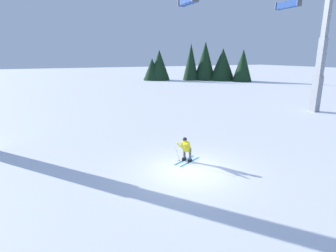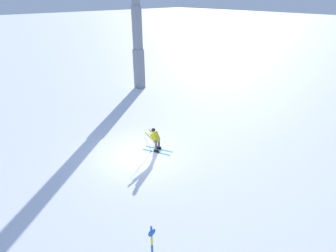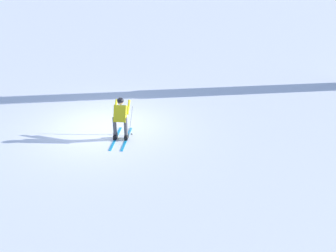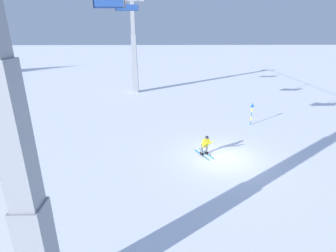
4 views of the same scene
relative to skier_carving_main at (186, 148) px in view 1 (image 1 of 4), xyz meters
The scene contains 6 objects.
ground_plane 1.43m from the skier_carving_main, 107.61° to the right, with size 260.00×260.00×0.00m, color white.
skier_carving_main is the anchor object (origin of this frame).
lift_tower_far 20.62m from the skier_carving_main, 18.58° to the left, with size 0.74×3.03×11.79m.
chairlift_seat_second 11.53m from the skier_carving_main, 61.21° to the left, with size 0.61×2.13×2.31m.
chairlift_seat_middle 17.74m from the skier_carving_main, 25.20° to the left, with size 0.61×2.42×1.87m.
tree_line_ridge 52.51m from the skier_carving_main, 57.25° to the left, with size 21.77×16.49×9.10m.
Camera 1 is at (-6.58, -11.14, 5.73)m, focal length 28.82 mm.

